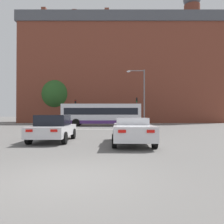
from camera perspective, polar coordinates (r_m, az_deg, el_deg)
The scene contains 14 objects.
ground_plane at distance 5.48m, azimuth -11.69°, elevation -16.60°, with size 400.00×400.00×0.00m, color #605E5B.
stop_line_strip at distance 22.84m, azimuth -2.56°, elevation -4.53°, with size 8.09×0.30×0.01m, color silver.
far_pavement at distance 37.80m, azimuth -1.49°, elevation -3.05°, with size 68.99×2.50×0.01m, color gray.
brick_civic_building at distance 46.42m, azimuth 2.72°, elevation 10.65°, with size 39.98×10.98×27.67m.
car_saloon_left at distance 12.87m, azimuth -14.93°, elevation -4.07°, with size 2.05×4.26×1.49m.
car_roadster_right at distance 11.35m, azimuth 5.43°, elevation -4.80°, with size 2.10×4.83×1.34m.
bus_crossing_lead at distance 29.93m, azimuth -2.66°, elevation -0.59°, with size 10.61×2.76×2.99m.
traffic_light_far_right at distance 37.76m, azimuth 6.62°, elevation 1.50°, with size 0.26×0.31×4.49m.
traffic_light_far_left at distance 37.37m, azimuth -9.40°, elevation 1.15°, with size 0.26×0.31×4.08m.
street_lamp_junction at distance 29.21m, azimuth 7.76°, elevation 5.31°, with size 2.42×0.36×7.51m.
pedestrian_waiting at distance 38.08m, azimuth 1.07°, elevation -1.56°, with size 0.46×0.40×1.68m.
pedestrian_walking_east at distance 38.06m, azimuth -10.44°, elevation -1.37°, with size 0.44×0.44×1.85m.
tree_by_building at distance 45.37m, azimuth 19.24°, elevation 2.60°, with size 3.92×3.92×6.22m.
tree_kerbside at distance 43.40m, azimuth -14.09°, elevation 4.44°, with size 5.91×5.91×8.55m.
Camera 1 is at (1.08, -5.16, 1.49)m, focal length 35.00 mm.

